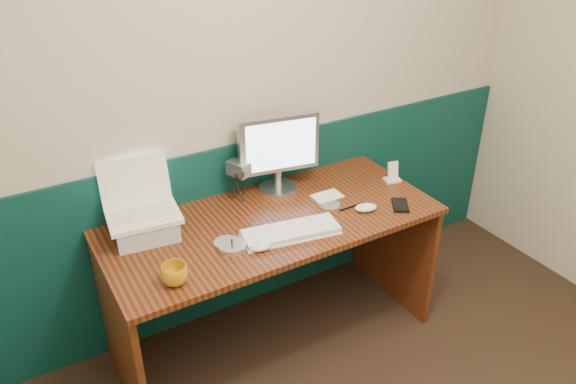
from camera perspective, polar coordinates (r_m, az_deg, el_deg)
back_wall at (r=2.77m, az=-4.47°, el=9.91°), size 3.50×0.04×2.50m
wainscot at (r=3.09m, az=-3.84°, el=-3.38°), size 3.48×0.02×1.00m
desk at (r=2.88m, az=-1.53°, el=-9.10°), size 1.60×0.70×0.75m
laptop_riser at (r=2.60m, az=-14.32°, el=-3.45°), size 0.30×0.26×0.09m
laptop at (r=2.52m, az=-14.81°, el=-0.04°), size 0.34×0.28×0.26m
monitor at (r=2.83m, az=-1.04°, el=3.92°), size 0.43×0.19×0.41m
keyboard at (r=2.55m, az=0.29°, el=-4.11°), size 0.46×0.22×0.03m
mouse_right at (r=2.75m, az=7.91°, el=-1.58°), size 0.13×0.09×0.04m
mouse_left at (r=2.45m, az=-2.74°, el=-5.55°), size 0.11×0.07×0.03m
mug at (r=2.29m, az=-11.44°, el=-8.21°), size 0.14×0.14×0.09m
camcorder at (r=2.81m, az=-4.99°, el=1.03°), size 0.12×0.14×0.19m
cd_spindle at (r=2.47m, az=-5.70°, el=-5.52°), size 0.13×0.13×0.03m
cd_loose_a at (r=2.52m, az=-6.30°, el=-5.05°), size 0.11×0.11×0.00m
cd_loose_b at (r=2.79m, az=4.25°, el=-1.27°), size 0.11×0.11×0.00m
pen at (r=2.78m, az=6.53°, el=-1.47°), size 0.15×0.01×0.01m
papers at (r=2.86m, az=4.00°, el=-0.41°), size 0.15×0.10×0.00m
dock at (r=3.05m, az=10.52°, el=1.23°), size 0.09×0.08×0.02m
music_player at (r=3.02m, az=10.61°, el=2.17°), size 0.06×0.04×0.10m
pda at (r=2.82m, az=11.33°, el=-1.32°), size 0.13×0.15×0.01m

